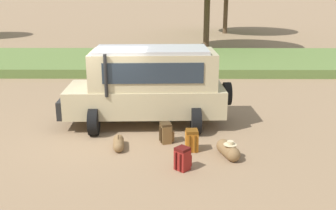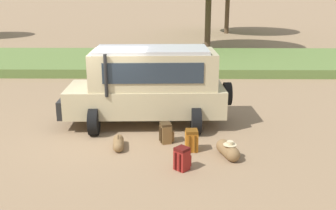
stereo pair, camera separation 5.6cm
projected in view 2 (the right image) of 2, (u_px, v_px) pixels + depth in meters
ground_plane at (105, 133)px, 11.89m from camera, size 320.00×320.00×0.00m
grass_bank at (136, 61)px, 22.14m from camera, size 120.00×7.00×0.44m
safari_vehicle at (149, 84)px, 12.34m from camera, size 5.39×2.85×2.44m
backpack_beside_front_wheel at (182, 159)px, 9.42m from camera, size 0.44×0.45×0.57m
backpack_cluster_center at (191, 140)px, 10.51m from camera, size 0.35×0.44×0.59m
backpack_near_rear_wheel at (166, 133)px, 11.07m from camera, size 0.43×0.42×0.58m
duffel_bag_low_black_case at (228, 150)px, 10.14m from camera, size 0.54×0.94×0.47m
duffel_bag_soft_canvas at (118, 143)px, 10.71m from camera, size 0.36×0.85×0.39m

